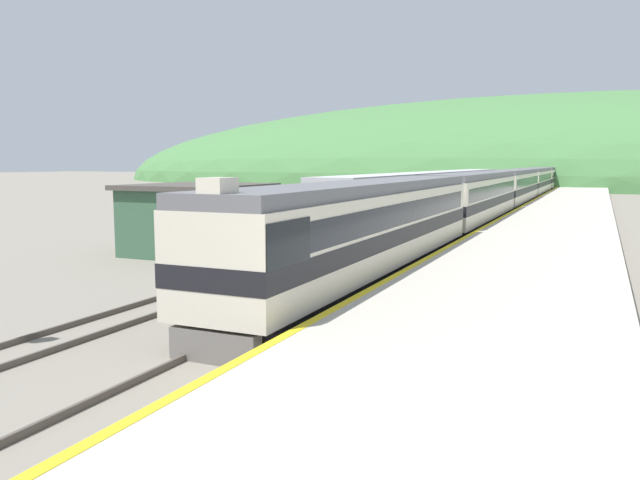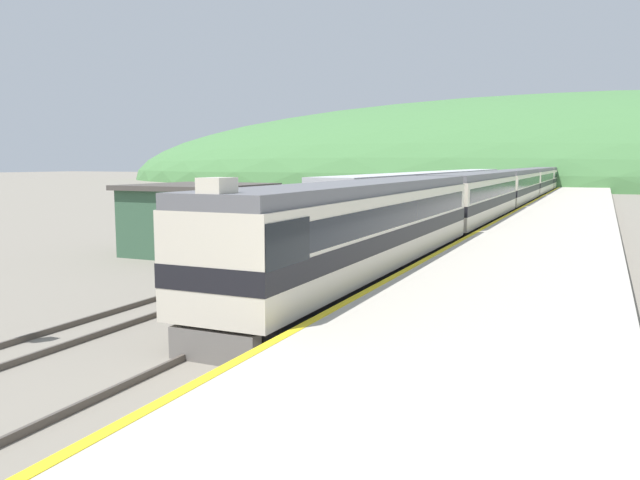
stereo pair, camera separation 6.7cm
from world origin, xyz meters
name	(u,v)px [view 1 (the left image)]	position (x,y,z in m)	size (l,w,h in m)	color
track_main	(517,206)	(0.00, 70.00, 0.08)	(1.52, 180.00, 0.16)	#4C443D
track_siding	(472,204)	(-4.74, 70.00, 0.08)	(1.52, 180.00, 0.16)	#4C443D
platform	(560,220)	(5.38, 50.00, 0.45)	(7.14, 140.00, 0.92)	#BCB5A5
distant_hills	(563,183)	(0.00, 154.80, 0.00)	(232.76, 104.74, 39.32)	#477A42
station_shed	(198,218)	(-10.71, 27.59, 1.78)	(6.08, 6.56, 3.53)	#385B42
express_train_lead_car	(365,229)	(0.00, 23.08, 2.14)	(2.99, 21.07, 4.28)	black
carriage_second	(473,199)	(0.00, 44.74, 2.13)	(2.98, 20.03, 3.92)	black
carriage_third	(513,188)	(0.00, 65.66, 2.13)	(2.98, 20.03, 3.92)	black
carriage_fourth	(534,182)	(0.00, 86.57, 2.13)	(2.98, 20.03, 3.92)	black
carriage_fifth	(547,178)	(0.00, 107.48, 2.13)	(2.98, 20.03, 3.92)	black
siding_train	(435,194)	(-4.74, 53.10, 1.99)	(2.90, 45.65, 3.86)	black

